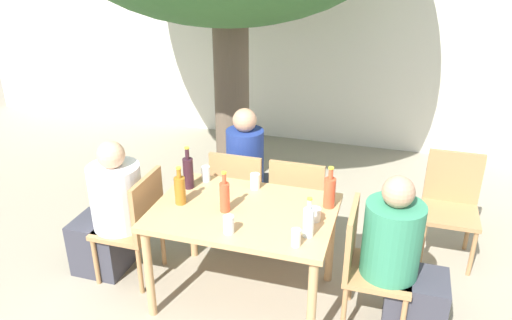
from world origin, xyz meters
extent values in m
plane|color=gray|center=(0.00, 0.00, 0.00)|extent=(30.00, 30.00, 0.00)
cube|color=white|center=(0.00, 3.24, 1.40)|extent=(10.00, 0.08, 2.80)
cylinder|color=brown|center=(-0.71, 1.78, 0.94)|extent=(0.36, 0.36, 1.87)
cube|color=tan|center=(0.00, 0.00, 0.73)|extent=(1.27, 0.88, 0.04)
cylinder|color=tan|center=(-0.57, -0.38, 0.36)|extent=(0.06, 0.06, 0.71)
cylinder|color=tan|center=(0.57, -0.38, 0.36)|extent=(0.06, 0.06, 0.71)
cylinder|color=tan|center=(-0.57, 0.38, 0.36)|extent=(0.06, 0.06, 0.71)
cylinder|color=tan|center=(0.57, 0.38, 0.36)|extent=(0.06, 0.06, 0.71)
cube|color=#A87A4C|center=(-0.95, 0.00, 0.43)|extent=(0.44, 0.44, 0.04)
cube|color=#A87A4C|center=(-0.75, 0.00, 0.67)|extent=(0.04, 0.44, 0.45)
cylinder|color=#A87A4C|center=(-1.14, 0.19, 0.20)|extent=(0.04, 0.04, 0.41)
cylinder|color=#A87A4C|center=(-1.14, -0.19, 0.20)|extent=(0.04, 0.04, 0.41)
cylinder|color=#A87A4C|center=(-0.76, 0.19, 0.20)|extent=(0.04, 0.04, 0.41)
cylinder|color=#A87A4C|center=(-0.76, -0.19, 0.20)|extent=(0.04, 0.04, 0.41)
cube|color=#A87A4C|center=(0.95, 0.00, 0.43)|extent=(0.44, 0.44, 0.04)
cube|color=#A87A4C|center=(0.75, 0.00, 0.67)|extent=(0.04, 0.44, 0.45)
cylinder|color=#A87A4C|center=(1.14, 0.19, 0.20)|extent=(0.04, 0.04, 0.41)
cylinder|color=#A87A4C|center=(0.76, -0.19, 0.20)|extent=(0.04, 0.04, 0.41)
cylinder|color=#A87A4C|center=(0.76, 0.19, 0.20)|extent=(0.04, 0.04, 0.41)
cube|color=#A87A4C|center=(-0.25, 0.76, 0.43)|extent=(0.44, 0.44, 0.04)
cube|color=#A87A4C|center=(-0.25, 0.56, 0.67)|extent=(0.44, 0.04, 0.45)
cylinder|color=#A87A4C|center=(-0.06, 0.95, 0.20)|extent=(0.04, 0.04, 0.41)
cylinder|color=#A87A4C|center=(-0.44, 0.95, 0.20)|extent=(0.04, 0.04, 0.41)
cylinder|color=#A87A4C|center=(-0.06, 0.57, 0.20)|extent=(0.04, 0.04, 0.41)
cylinder|color=#A87A4C|center=(-0.44, 0.57, 0.20)|extent=(0.04, 0.04, 0.41)
cube|color=#A87A4C|center=(0.25, 0.76, 0.43)|extent=(0.44, 0.44, 0.04)
cube|color=#A87A4C|center=(0.25, 0.56, 0.67)|extent=(0.44, 0.04, 0.45)
cylinder|color=#A87A4C|center=(0.44, 0.95, 0.20)|extent=(0.04, 0.04, 0.41)
cylinder|color=#A87A4C|center=(0.06, 0.95, 0.20)|extent=(0.04, 0.04, 0.41)
cylinder|color=#A87A4C|center=(0.44, 0.57, 0.20)|extent=(0.04, 0.04, 0.41)
cylinder|color=#A87A4C|center=(0.06, 0.57, 0.20)|extent=(0.04, 0.04, 0.41)
cube|color=#A87A4C|center=(1.46, 0.95, 0.43)|extent=(0.44, 0.44, 0.04)
cube|color=#A87A4C|center=(1.46, 1.15, 0.67)|extent=(0.44, 0.04, 0.45)
cylinder|color=#A87A4C|center=(1.27, 0.76, 0.20)|extent=(0.04, 0.04, 0.41)
cylinder|color=#A87A4C|center=(1.65, 0.76, 0.20)|extent=(0.04, 0.04, 0.41)
cylinder|color=#A87A4C|center=(1.27, 1.14, 0.20)|extent=(0.04, 0.04, 0.41)
cylinder|color=#A87A4C|center=(1.65, 1.14, 0.20)|extent=(0.04, 0.04, 0.41)
cube|color=#383842|center=(-1.21, 0.00, 0.22)|extent=(0.40, 0.35, 0.44)
cylinder|color=white|center=(-1.01, 0.00, 0.70)|extent=(0.39, 0.39, 0.51)
sphere|color=tan|center=(-1.01, 0.00, 1.04)|extent=(0.21, 0.21, 0.21)
cube|color=#383842|center=(1.21, 0.00, 0.22)|extent=(0.40, 0.34, 0.44)
cylinder|color=#337F5B|center=(1.01, 0.00, 0.70)|extent=(0.38, 0.38, 0.52)
sphere|color=tan|center=(1.01, 0.00, 1.05)|extent=(0.21, 0.21, 0.21)
cube|color=#383842|center=(-0.25, 1.02, 0.22)|extent=(0.29, 0.40, 0.44)
cylinder|color=navy|center=(-0.25, 0.82, 0.73)|extent=(0.32, 0.32, 0.57)
sphere|color=tan|center=(-0.25, 0.82, 1.10)|extent=(0.20, 0.20, 0.20)
cylinder|color=#DB4C2D|center=(0.56, 0.21, 0.86)|extent=(0.08, 0.08, 0.22)
cylinder|color=#DB4C2D|center=(0.56, 0.21, 1.01)|extent=(0.03, 0.03, 0.08)
cylinder|color=gold|center=(0.56, 0.21, 1.06)|extent=(0.04, 0.04, 0.01)
cylinder|color=silver|center=(0.49, -0.19, 0.85)|extent=(0.07, 0.07, 0.19)
cylinder|color=silver|center=(0.49, -0.19, 0.98)|extent=(0.03, 0.03, 0.07)
cylinder|color=gold|center=(0.49, -0.19, 1.02)|extent=(0.03, 0.03, 0.01)
cylinder|color=#331923|center=(-0.50, 0.20, 0.87)|extent=(0.08, 0.08, 0.24)
cylinder|color=#331923|center=(-0.50, 0.20, 1.03)|extent=(0.03, 0.03, 0.08)
cylinder|color=gold|center=(-0.50, 0.20, 1.08)|extent=(0.04, 0.04, 0.01)
cylinder|color=#DB4C2D|center=(-0.12, -0.05, 0.86)|extent=(0.07, 0.07, 0.21)
cylinder|color=#DB4C2D|center=(-0.12, -0.05, 1.01)|extent=(0.03, 0.03, 0.08)
cylinder|color=gold|center=(-0.12, -0.05, 1.05)|extent=(0.03, 0.03, 0.01)
cylinder|color=#9E661E|center=(-0.46, -0.04, 0.86)|extent=(0.08, 0.08, 0.20)
cylinder|color=#9E661E|center=(-0.46, -0.04, 0.99)|extent=(0.03, 0.03, 0.07)
cylinder|color=gold|center=(-0.46, -0.04, 1.03)|extent=(0.04, 0.04, 0.01)
cylinder|color=silver|center=(0.44, -0.32, 0.81)|extent=(0.06, 0.06, 0.12)
cylinder|color=silver|center=(0.00, -0.31, 0.81)|extent=(0.07, 0.07, 0.12)
cylinder|color=silver|center=(-0.42, 0.34, 0.81)|extent=(0.06, 0.06, 0.12)
cylinder|color=silver|center=(-0.02, 0.33, 0.81)|extent=(0.07, 0.07, 0.12)
cylinder|color=silver|center=(0.50, 0.01, 0.80)|extent=(0.08, 0.08, 0.09)
camera|label=1|loc=(0.95, -2.86, 2.52)|focal=35.00mm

